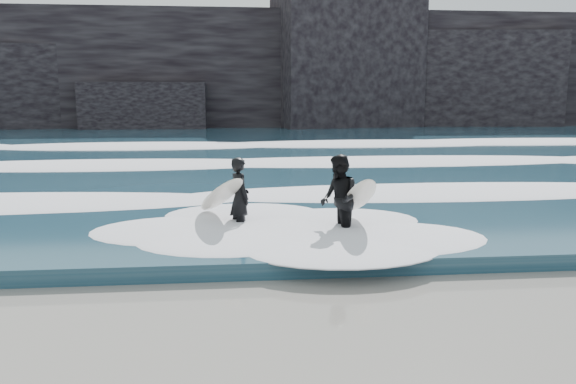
% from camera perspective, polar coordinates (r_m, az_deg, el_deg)
% --- Properties ---
extents(ground, '(120.00, 120.00, 0.00)m').
position_cam_1_polar(ground, '(6.44, 3.07, -17.52)').
color(ground, brown).
rests_on(ground, ground).
extents(sea, '(90.00, 52.00, 0.30)m').
position_cam_1_polar(sea, '(34.78, -4.19, 5.12)').
color(sea, '#1E4051').
rests_on(sea, ground).
extents(headland, '(70.00, 9.00, 10.00)m').
position_cam_1_polar(headland, '(51.71, -4.77, 12.00)').
color(headland, black).
rests_on(headland, ground).
extents(foam_near, '(60.00, 3.20, 0.20)m').
position_cam_1_polar(foam_near, '(14.91, -2.14, -0.10)').
color(foam_near, white).
rests_on(foam_near, sea).
extents(foam_mid, '(60.00, 4.00, 0.24)m').
position_cam_1_polar(foam_mid, '(21.82, -3.28, 3.09)').
color(foam_mid, white).
rests_on(foam_mid, sea).
extents(foam_far, '(60.00, 4.80, 0.30)m').
position_cam_1_polar(foam_far, '(30.77, -3.99, 5.08)').
color(foam_far, white).
rests_on(foam_far, sea).
extents(surfer_left, '(1.36, 2.15, 1.68)m').
position_cam_1_polar(surfer_left, '(11.90, -5.46, -0.46)').
color(surfer_left, black).
rests_on(surfer_left, ground).
extents(surfer_right, '(1.11, 1.87, 1.80)m').
position_cam_1_polar(surfer_right, '(11.28, 5.39, -0.72)').
color(surfer_right, black).
rests_on(surfer_right, ground).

